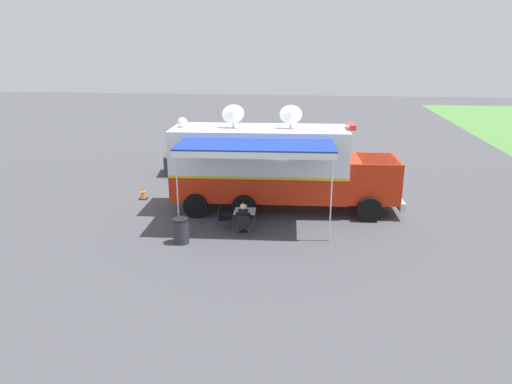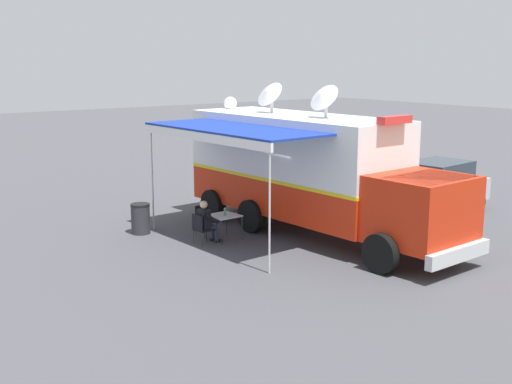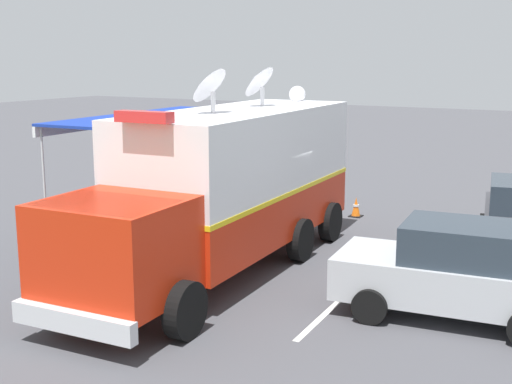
{
  "view_description": "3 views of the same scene",
  "coord_description": "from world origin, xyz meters",
  "views": [
    {
      "loc": [
        19.33,
        2.24,
        6.71
      ],
      "look_at": [
        2.14,
        0.11,
        1.4
      ],
      "focal_mm": 33.53,
      "sensor_mm": 36.0,
      "label": 1
    },
    {
      "loc": [
        12.5,
        14.91,
        5.14
      ],
      "look_at": [
        0.98,
        -0.65,
        1.17
      ],
      "focal_mm": 45.7,
      "sensor_mm": 36.0,
      "label": 2
    },
    {
      "loc": [
        -7.8,
        13.22,
        4.66
      ],
      "look_at": [
        0.07,
        -0.8,
        1.47
      ],
      "focal_mm": 47.96,
      "sensor_mm": 36.0,
      "label": 3
    }
  ],
  "objects": [
    {
      "name": "traffic_cone",
      "position": [
        -0.72,
        -5.44,
        0.28
      ],
      "size": [
        0.36,
        0.36,
        0.58
      ],
      "color": "black",
      "rests_on": "ground"
    },
    {
      "name": "command_truck",
      "position": [
        -0.01,
        0.75,
        1.95
      ],
      "size": [
        5.25,
        9.6,
        4.53
      ],
      "color": "red",
      "rests_on": "ground"
    },
    {
      "name": "ground_plane",
      "position": [
        0.0,
        0.0,
        0.0
      ],
      "size": [
        100.0,
        100.0,
        0.0
      ],
      "primitive_type": "plane",
      "color": "#47474C"
    },
    {
      "name": "folding_chair_at_table",
      "position": [
        3.21,
        -0.24,
        0.51
      ],
      "size": [
        0.5,
        0.5,
        0.87
      ],
      "color": "black",
      "rests_on": "ground"
    },
    {
      "name": "car_behind_truck",
      "position": [
        -5.19,
        1.21,
        0.88
      ],
      "size": [
        4.36,
        2.35,
        1.76
      ],
      "color": "#B2B5BA",
      "rests_on": "ground"
    },
    {
      "name": "seated_responder",
      "position": [
        3.02,
        -0.25,
        0.65
      ],
      "size": [
        0.68,
        0.57,
        1.25
      ],
      "color": "black",
      "rests_on": "ground"
    },
    {
      "name": "folding_chair_beside_table",
      "position": [
        2.54,
        -1.13,
        0.51
      ],
      "size": [
        0.5,
        0.5,
        0.87
      ],
      "color": "black",
      "rests_on": "ground"
    },
    {
      "name": "lot_stripe",
      "position": [
        -3.03,
        1.2,
        0.0
      ],
      "size": [
        0.37,
        4.8,
        0.01
      ],
      "primitive_type": "cube",
      "rotation": [
        0.0,
        0.0,
        0.05
      ],
      "color": "silver",
      "rests_on": "ground"
    },
    {
      "name": "water_bottle",
      "position": [
        2.41,
        -0.22,
        0.83
      ],
      "size": [
        0.07,
        0.07,
        0.22
      ],
      "color": "#3F9959",
      "rests_on": "folding_table"
    },
    {
      "name": "trash_bin",
      "position": [
        4.04,
        -2.33,
        0.46
      ],
      "size": [
        0.57,
        0.57,
        0.91
      ],
      "color": "#2D2D33",
      "rests_on": "ground"
    },
    {
      "name": "folding_table",
      "position": [
        2.41,
        -0.28,
        0.67
      ],
      "size": [
        0.84,
        0.84,
        0.73
      ],
      "color": "silver",
      "rests_on": "ground"
    }
  ]
}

